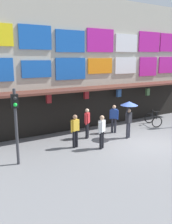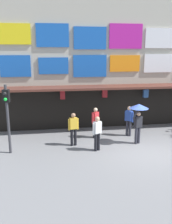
{
  "view_description": "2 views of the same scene",
  "coord_description": "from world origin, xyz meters",
  "px_view_note": "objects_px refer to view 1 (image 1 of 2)",
  "views": [
    {
      "loc": [
        -9.07,
        -9.01,
        4.38
      ],
      "look_at": [
        -1.92,
        2.55,
        1.39
      ],
      "focal_mm": 39.44,
      "sensor_mm": 36.0,
      "label": 1
    },
    {
      "loc": [
        -4.54,
        -10.22,
        4.63
      ],
      "look_at": [
        -2.59,
        2.37,
        1.41
      ],
      "focal_mm": 38.92,
      "sensor_mm": 36.0,
      "label": 2
    }
  ],
  "objects_px": {
    "traffic_light_near": "(16,115)",
    "bicycle_parked": "(153,119)",
    "pedestrian_in_white": "(87,122)",
    "pedestrian_in_black": "(75,129)",
    "pedestrian_in_blue": "(114,117)",
    "pedestrian_with_umbrella": "(129,109)",
    "pedestrian_in_yellow": "(102,130)"
  },
  "relations": [
    {
      "from": "pedestrian_with_umbrella",
      "to": "pedestrian_in_black",
      "type": "distance_m",
      "value": 3.33
    },
    {
      "from": "traffic_light_near",
      "to": "pedestrian_in_white",
      "type": "distance_m",
      "value": 4.68
    },
    {
      "from": "pedestrian_in_black",
      "to": "traffic_light_near",
      "type": "bearing_deg",
      "value": -171.16
    },
    {
      "from": "traffic_light_near",
      "to": "bicycle_parked",
      "type": "xyz_separation_m",
      "value": [
        9.46,
        1.39,
        -1.75
      ]
    },
    {
      "from": "pedestrian_in_yellow",
      "to": "pedestrian_with_umbrella",
      "type": "height_order",
      "value": "pedestrian_with_umbrella"
    },
    {
      "from": "pedestrian_in_blue",
      "to": "traffic_light_near",
      "type": "bearing_deg",
      "value": -166.86
    },
    {
      "from": "pedestrian_in_white",
      "to": "pedestrian_with_umbrella",
      "type": "xyz_separation_m",
      "value": [
        1.96,
        -1.19,
        0.69
      ]
    },
    {
      "from": "pedestrian_in_white",
      "to": "pedestrian_in_blue",
      "type": "xyz_separation_m",
      "value": [
        1.89,
        0.03,
        0.0
      ]
    },
    {
      "from": "pedestrian_in_black",
      "to": "pedestrian_in_white",
      "type": "bearing_deg",
      "value": 36.3
    },
    {
      "from": "pedestrian_in_blue",
      "to": "pedestrian_with_umbrella",
      "type": "relative_size",
      "value": 0.81
    },
    {
      "from": "pedestrian_in_blue",
      "to": "pedestrian_in_black",
      "type": "xyz_separation_m",
      "value": [
        -3.18,
        -0.98,
        0.0
      ]
    },
    {
      "from": "traffic_light_near",
      "to": "pedestrian_in_white",
      "type": "xyz_separation_m",
      "value": [
        4.3,
        1.42,
        -1.19
      ]
    },
    {
      "from": "traffic_light_near",
      "to": "pedestrian_with_umbrella",
      "type": "height_order",
      "value": "traffic_light_near"
    },
    {
      "from": "bicycle_parked",
      "to": "pedestrian_with_umbrella",
      "type": "relative_size",
      "value": 0.64
    },
    {
      "from": "bicycle_parked",
      "to": "pedestrian_with_umbrella",
      "type": "xyz_separation_m",
      "value": [
        -3.2,
        -1.16,
        1.25
      ]
    },
    {
      "from": "pedestrian_in_white",
      "to": "traffic_light_near",
      "type": "bearing_deg",
      "value": -161.77
    },
    {
      "from": "bicycle_parked",
      "to": "pedestrian_in_blue",
      "type": "xyz_separation_m",
      "value": [
        -3.27,
        0.06,
        0.55
      ]
    },
    {
      "from": "traffic_light_near",
      "to": "bicycle_parked",
      "type": "relative_size",
      "value": 2.39
    },
    {
      "from": "bicycle_parked",
      "to": "pedestrian_in_white",
      "type": "relative_size",
      "value": 0.8
    },
    {
      "from": "pedestrian_in_white",
      "to": "pedestrian_in_black",
      "type": "distance_m",
      "value": 1.6
    },
    {
      "from": "pedestrian_in_white",
      "to": "pedestrian_in_black",
      "type": "height_order",
      "value": "same"
    },
    {
      "from": "pedestrian_with_umbrella",
      "to": "pedestrian_in_white",
      "type": "bearing_deg",
      "value": 148.79
    },
    {
      "from": "pedestrian_in_yellow",
      "to": "pedestrian_with_umbrella",
      "type": "xyz_separation_m",
      "value": [
        2.21,
        0.57,
        0.69
      ]
    },
    {
      "from": "pedestrian_in_yellow",
      "to": "traffic_light_near",
      "type": "bearing_deg",
      "value": 175.17
    },
    {
      "from": "pedestrian_with_umbrella",
      "to": "pedestrian_in_black",
      "type": "xyz_separation_m",
      "value": [
        -3.25,
        0.24,
        -0.69
      ]
    },
    {
      "from": "traffic_light_near",
      "to": "pedestrian_in_white",
      "type": "bearing_deg",
      "value": 18.23
    },
    {
      "from": "pedestrian_in_white",
      "to": "pedestrian_in_black",
      "type": "relative_size",
      "value": 1.0
    },
    {
      "from": "pedestrian_in_white",
      "to": "pedestrian_in_blue",
      "type": "height_order",
      "value": "same"
    },
    {
      "from": "traffic_light_near",
      "to": "bicycle_parked",
      "type": "height_order",
      "value": "traffic_light_near"
    },
    {
      "from": "bicycle_parked",
      "to": "pedestrian_with_umbrella",
      "type": "distance_m",
      "value": 3.62
    },
    {
      "from": "pedestrian_with_umbrella",
      "to": "pedestrian_in_yellow",
      "type": "bearing_deg",
      "value": -165.51
    },
    {
      "from": "bicycle_parked",
      "to": "pedestrian_in_blue",
      "type": "bearing_deg",
      "value": 178.99
    }
  ]
}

